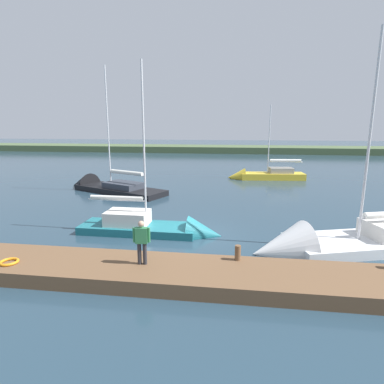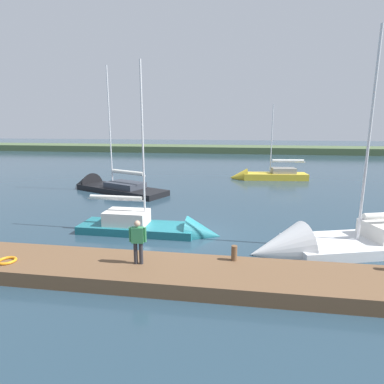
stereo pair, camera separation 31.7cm
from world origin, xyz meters
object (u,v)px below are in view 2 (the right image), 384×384
object	(u,v)px
person_on_dock	(138,239)
sailboat_behind_pier	(159,231)
sailboat_far_right	(105,188)
life_ring_buoy	(7,261)
sailboat_far_left	(264,177)
mooring_post_far	(234,253)
sailboat_mid_channel	(333,247)

from	to	relation	value
person_on_dock	sailboat_behind_pier	bearing A→B (deg)	0.28
sailboat_behind_pier	sailboat_far_right	xyz separation A→B (m)	(7.28, -9.99, -0.00)
sailboat_far_right	life_ring_buoy	bearing A→B (deg)	125.78
sailboat_far_left	sailboat_far_right	world-z (taller)	sailboat_far_right
life_ring_buoy	sailboat_far_right	distance (m)	15.60
life_ring_buoy	sailboat_far_right	size ratio (longest dim) A/B	0.06
life_ring_buoy	sailboat_far_left	bearing A→B (deg)	-115.18
life_ring_buoy	person_on_dock	xyz separation A→B (m)	(-4.77, -0.59, 0.86)
life_ring_buoy	sailboat_far_left	xyz separation A→B (m)	(-10.68, -22.71, -0.33)
sailboat_far_left	person_on_dock	size ratio (longest dim) A/B	5.05
life_ring_buoy	sailboat_behind_pier	world-z (taller)	sailboat_behind_pier
mooring_post_far	sailboat_mid_channel	size ratio (longest dim) A/B	0.05
sailboat_behind_pier	mooring_post_far	bearing A→B (deg)	-44.66
mooring_post_far	life_ring_buoy	xyz separation A→B (m)	(8.14, 1.39, -0.23)
sailboat_mid_channel	person_on_dock	size ratio (longest dim) A/B	6.51
sailboat_far_right	mooring_post_far	bearing A→B (deg)	153.37
sailboat_behind_pier	person_on_dock	world-z (taller)	sailboat_behind_pier
mooring_post_far	person_on_dock	size ratio (longest dim) A/B	0.35
mooring_post_far	sailboat_far_left	bearing A→B (deg)	-96.79
sailboat_far_right	sailboat_behind_pier	bearing A→B (deg)	150.74
mooring_post_far	sailboat_far_right	world-z (taller)	sailboat_far_right
sailboat_mid_channel	sailboat_behind_pier	bearing A→B (deg)	-24.82
life_ring_buoy	sailboat_behind_pier	size ratio (longest dim) A/B	0.07
sailboat_far_left	sailboat_far_right	size ratio (longest dim) A/B	0.73
mooring_post_far	sailboat_mid_channel	xyz separation A→B (m)	(-4.22, -2.83, -0.65)
sailboat_mid_channel	sailboat_far_right	world-z (taller)	sailboat_far_right
life_ring_buoy	sailboat_far_left	size ratio (longest dim) A/B	0.08
sailboat_far_left	person_on_dock	xyz separation A→B (m)	(5.91, 22.12, 1.20)
sailboat_mid_channel	person_on_dock	world-z (taller)	sailboat_mid_channel
sailboat_behind_pier	sailboat_far_left	distance (m)	18.53
sailboat_mid_channel	sailboat_far_right	distance (m)	18.94
mooring_post_far	sailboat_far_left	distance (m)	21.47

